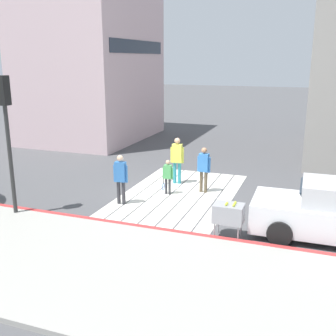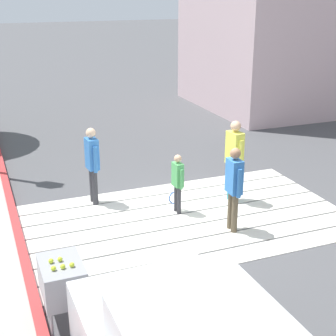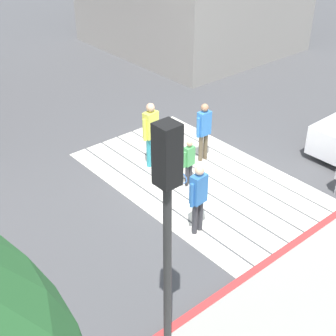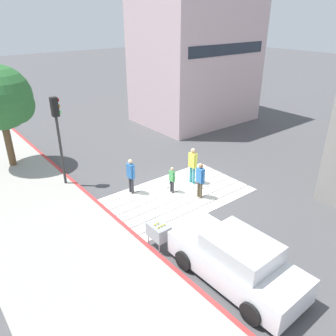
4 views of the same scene
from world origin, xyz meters
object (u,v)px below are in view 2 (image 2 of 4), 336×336
object	(u,v)px
pedestrian_adult_side	(234,184)
pedestrian_adult_lead	(92,160)
pedestrian_adult_trailing	(234,155)
pedestrian_child_with_racket	(177,181)
tennis_ball_cart	(62,280)

from	to	relation	value
pedestrian_adult_side	pedestrian_adult_lead	bearing A→B (deg)	133.92
pedestrian_adult_trailing	pedestrian_child_with_racket	distance (m)	1.39
tennis_ball_cart	pedestrian_adult_lead	world-z (taller)	pedestrian_adult_lead
pedestrian_adult_side	pedestrian_adult_trailing	bearing A→B (deg)	61.19
tennis_ball_cart	pedestrian_adult_side	size ratio (longest dim) A/B	0.61
pedestrian_adult_lead	pedestrian_adult_trailing	distance (m)	3.00
tennis_ball_cart	pedestrian_adult_side	world-z (taller)	pedestrian_adult_side
pedestrian_adult_trailing	pedestrian_child_with_racket	bearing A→B (deg)	-175.59
tennis_ball_cart	pedestrian_child_with_racket	bearing A→B (deg)	44.36
tennis_ball_cart	pedestrian_child_with_racket	xyz separation A→B (m)	(2.85, 2.78, 0.01)
tennis_ball_cart	pedestrian_adult_side	xyz separation A→B (m)	(3.51, 1.65, 0.27)
pedestrian_child_with_racket	pedestrian_adult_trailing	bearing A→B (deg)	4.41
pedestrian_adult_lead	pedestrian_adult_side	distance (m)	3.10
tennis_ball_cart	pedestrian_adult_lead	bearing A→B (deg)	70.68
pedestrian_adult_lead	pedestrian_adult_side	xyz separation A→B (m)	(2.15, -2.23, -0.01)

